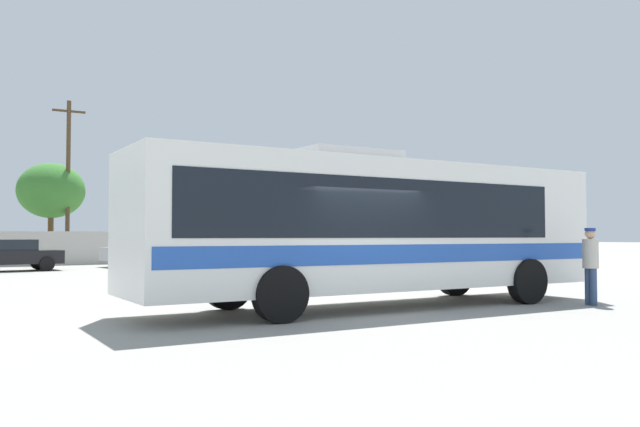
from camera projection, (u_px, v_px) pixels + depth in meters
name	position (u px, v px, depth m)	size (l,w,h in m)	color
ground_plane	(153.00, 284.00, 20.94)	(300.00, 300.00, 0.00)	gray
perimeter_wall	(29.00, 249.00, 33.76)	(80.00, 0.30, 1.82)	beige
coach_bus_white_blue	(372.00, 224.00, 14.23)	(11.29, 3.81, 3.41)	white
attendant_by_bus_door	(591.00, 261.00, 14.63)	(0.44, 0.44, 1.75)	#33476B
vendor_umbrella_near_gate_orange	(453.00, 227.00, 22.87)	(2.44, 2.44, 2.24)	gray
parked_car_third_black	(11.00, 254.00, 28.79)	(4.07, 2.08, 1.41)	black
parked_car_rightmost_silver	(147.00, 251.00, 33.28)	(4.40, 1.99, 1.55)	#B7BABF
utility_pole_near	(68.00, 179.00, 36.98)	(1.80, 0.38, 9.35)	#4C3823
roadside_tree_midright	(51.00, 191.00, 37.60)	(3.79, 3.79, 5.83)	brown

